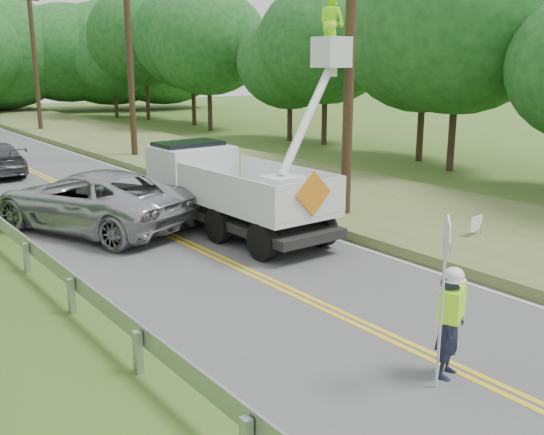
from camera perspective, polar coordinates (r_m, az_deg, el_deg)
ground at (r=10.10m, az=21.56°, el=-15.10°), size 140.00×140.00×0.00m
road at (r=20.52m, az=-13.47°, el=0.34°), size 7.20×96.00×0.03m
utility_poles at (r=24.92m, az=-6.13°, el=15.22°), size 1.60×43.30×10.00m
tall_grass_verge at (r=24.08m, az=2.19°, el=3.08°), size 7.00×96.00×0.30m
treeline_right at (r=37.67m, az=1.35°, el=16.00°), size 9.83×52.07×10.75m
flagger at (r=9.94m, az=16.03°, el=-8.87°), size 1.02×0.69×2.67m
bucket_truck at (r=18.23m, az=-4.15°, el=3.82°), size 4.20×6.76×6.60m
suv_silver at (r=18.60m, az=-16.22°, el=1.53°), size 5.01×6.85×1.73m
yard_sign at (r=17.22m, az=18.19°, el=-0.61°), size 0.56×0.10×0.82m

